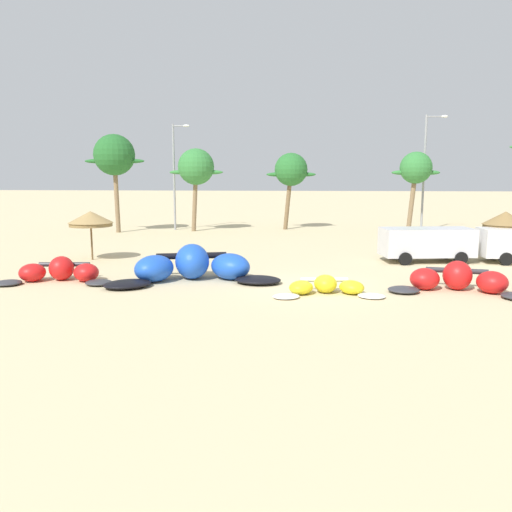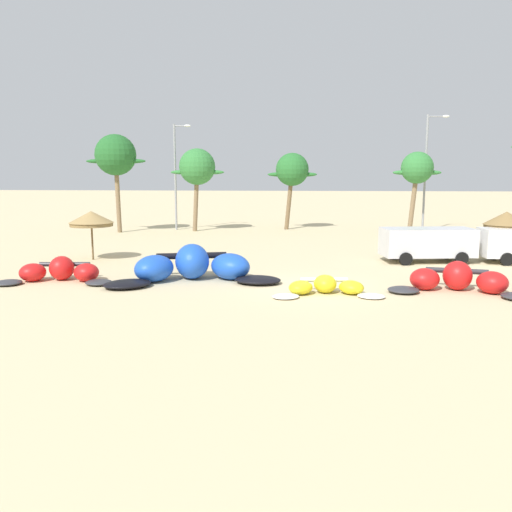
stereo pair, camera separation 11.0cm
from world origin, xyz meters
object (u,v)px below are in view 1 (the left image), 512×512
object	(u,v)px
kite_left_of_center	(326,287)
palm_leftmost	(114,156)
palm_center_left	(416,169)
kite_center	(458,280)
beach_umbrella_middle	(505,220)
beach_umbrella_near_van	(91,219)
kite_far_left	(59,272)
kite_left	(193,267)
lamppost_west	(175,172)
palm_left_of_gap	(291,170)
palm_left	(196,168)
parked_car_second	(425,242)
lamppost_west_center	(426,168)

from	to	relation	value
kite_left_of_center	palm_leftmost	distance (m)	27.15
palm_leftmost	palm_center_left	xyz separation A→B (m)	(23.84, 0.38, -1.08)
kite_center	beach_umbrella_middle	world-z (taller)	beach_umbrella_middle
kite_center	palm_center_left	xyz separation A→B (m)	(2.49, 20.57, 4.63)
beach_umbrella_middle	beach_umbrella_near_van	bearing A→B (deg)	-174.27
kite_left_of_center	palm_center_left	xyz separation A→B (m)	(7.85, 21.51, 4.82)
kite_far_left	palm_leftmost	world-z (taller)	palm_leftmost
kite_left	kite_left_of_center	xyz separation A→B (m)	(5.84, -2.23, -0.33)
kite_left_of_center	kite_left	bearing A→B (deg)	159.13
lamppost_west	palm_left_of_gap	bearing A→B (deg)	6.77
palm_leftmost	palm_left_of_gap	bearing A→B (deg)	14.22
palm_leftmost	palm_left	bearing A→B (deg)	13.36
kite_far_left	kite_left	size ratio (longest dim) A/B	0.69
palm_left_of_gap	parked_car_second	bearing A→B (deg)	-65.32
parked_car_second	beach_umbrella_middle	bearing A→B (deg)	17.23
lamppost_west_center	palm_left_of_gap	bearing A→B (deg)	171.74
kite_center	palm_leftmost	xyz separation A→B (m)	(-21.35, 20.20, 5.71)
palm_left	palm_center_left	size ratio (longest dim) A/B	1.06
kite_far_left	lamppost_west	xyz separation A→B (m)	(0.09, 22.04, 4.52)
palm_left	beach_umbrella_near_van	bearing A→B (deg)	-100.87
kite_far_left	kite_center	size ratio (longest dim) A/B	0.94
kite_left	lamppost_west	xyz separation A→B (m)	(-5.78, 21.32, 4.32)
kite_far_left	parked_car_second	bearing A→B (deg)	21.20
kite_center	lamppost_west	size ratio (longest dim) A/B	0.64
kite_left	palm_left	distance (m)	21.27
parked_car_second	palm_center_left	bearing A→B (deg)	80.73
kite_left_of_center	palm_left	distance (m)	25.11
kite_left	parked_car_second	distance (m)	13.02
kite_far_left	beach_umbrella_middle	size ratio (longest dim) A/B	2.01
kite_far_left	parked_car_second	size ratio (longest dim) A/B	1.06
palm_left	palm_center_left	world-z (taller)	palm_left
beach_umbrella_middle	palm_center_left	distance (m)	12.41
kite_left_of_center	beach_umbrella_middle	distance (m)	14.34
kite_center	palm_left	world-z (taller)	palm_left
kite_left	lamppost_west	bearing A→B (deg)	105.16
kite_left	palm_center_left	bearing A→B (deg)	54.62
kite_far_left	beach_umbrella_middle	bearing A→B (deg)	20.37
beach_umbrella_near_van	palm_center_left	bearing A→B (deg)	34.62
palm_left_of_gap	lamppost_west_center	bearing A→B (deg)	-8.26
palm_leftmost	kite_far_left	bearing A→B (deg)	-77.67
beach_umbrella_near_van	kite_center	bearing A→B (deg)	-19.84
beach_umbrella_middle	kite_left	bearing A→B (deg)	-155.24
kite_left	kite_left_of_center	world-z (taller)	kite_left
palm_left_of_gap	palm_center_left	bearing A→B (deg)	-18.21
palm_center_left	lamppost_west	xyz separation A→B (m)	(-19.47, 2.04, -0.16)
lamppost_west	kite_left	bearing A→B (deg)	-74.84
kite_left_of_center	palm_center_left	world-z (taller)	palm_center_left
kite_left_of_center	palm_left_of_gap	world-z (taller)	palm_left_of_gap
kite_far_left	lamppost_west_center	xyz separation A→B (m)	(20.69, 21.62, 4.82)
kite_center	lamppost_west_center	world-z (taller)	lamppost_west_center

